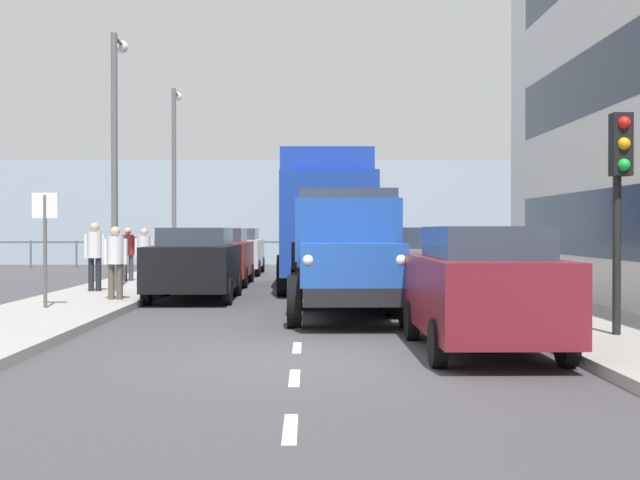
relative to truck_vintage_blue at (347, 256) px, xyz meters
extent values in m
plane|color=#423F44|center=(0.89, -4.35, -1.18)|extent=(80.00, 80.00, 0.00)
cube|color=#9E9993|center=(-3.89, -4.35, -1.10)|extent=(2.62, 35.56, 0.15)
cube|color=#9E9993|center=(5.67, -4.35, -1.10)|extent=(2.62, 35.56, 0.15)
cube|color=silver|center=(0.89, 8.59, -1.17)|extent=(0.12, 1.10, 0.01)
cube|color=silver|center=(0.89, 6.16, -1.17)|extent=(0.12, 1.10, 0.01)
cube|color=silver|center=(0.89, 3.73, -1.17)|extent=(0.12, 1.10, 0.01)
cube|color=silver|center=(0.89, 0.98, -1.17)|extent=(0.12, 1.10, 0.01)
cube|color=silver|center=(0.89, -1.40, -1.17)|extent=(0.12, 1.10, 0.01)
cube|color=silver|center=(0.89, -4.12, -1.17)|extent=(0.12, 1.10, 0.01)
cube|color=silver|center=(0.89, -7.00, -1.17)|extent=(0.12, 1.10, 0.01)
cube|color=silver|center=(0.89, -9.57, -1.17)|extent=(0.12, 1.10, 0.01)
cube|color=silver|center=(0.89, -11.98, -1.17)|extent=(0.12, 1.10, 0.01)
cube|color=silver|center=(0.89, -14.93, -1.17)|extent=(0.12, 1.10, 0.01)
cube|color=silver|center=(0.89, -17.30, -1.17)|extent=(0.12, 1.10, 0.01)
cube|color=silver|center=(0.89, -19.60, -1.17)|extent=(0.12, 1.10, 0.01)
cube|color=#8C9EAD|center=(0.89, -25.14, 1.32)|extent=(80.00, 0.80, 5.00)
cylinder|color=#4C5156|center=(-13.11, -21.54, -0.58)|extent=(0.08, 0.08, 1.20)
cylinder|color=#4C5156|center=(-11.11, -21.54, -0.58)|extent=(0.08, 0.08, 1.20)
cylinder|color=#4C5156|center=(-9.11, -21.54, -0.58)|extent=(0.08, 0.08, 1.20)
cylinder|color=#4C5156|center=(-7.11, -21.54, -0.58)|extent=(0.08, 0.08, 1.20)
cylinder|color=#4C5156|center=(-5.11, -21.54, -0.58)|extent=(0.08, 0.08, 1.20)
cylinder|color=#4C5156|center=(-3.11, -21.54, -0.58)|extent=(0.08, 0.08, 1.20)
cylinder|color=#4C5156|center=(-1.11, -21.54, -0.58)|extent=(0.08, 0.08, 1.20)
cylinder|color=#4C5156|center=(0.89, -21.54, -0.58)|extent=(0.08, 0.08, 1.20)
cylinder|color=#4C5156|center=(2.89, -21.54, -0.58)|extent=(0.08, 0.08, 1.20)
cylinder|color=#4C5156|center=(4.89, -21.54, -0.58)|extent=(0.08, 0.08, 1.20)
cylinder|color=#4C5156|center=(6.89, -21.54, -0.58)|extent=(0.08, 0.08, 1.20)
cylinder|color=#4C5156|center=(8.89, -21.54, -0.58)|extent=(0.08, 0.08, 1.20)
cylinder|color=#4C5156|center=(10.89, -21.54, -0.58)|extent=(0.08, 0.08, 1.20)
cylinder|color=#4C5156|center=(12.89, -21.54, -0.58)|extent=(0.08, 0.08, 1.20)
cube|color=#4C5156|center=(0.89, -21.54, -0.06)|extent=(28.00, 0.08, 0.08)
cube|color=black|center=(0.00, -0.38, -0.58)|extent=(1.64, 5.60, 0.30)
cube|color=#1E479E|center=(0.00, 1.47, -0.08)|extent=(1.72, 1.90, 0.70)
cube|color=silver|center=(0.00, 2.36, -0.11)|extent=(1.16, 0.08, 0.56)
sphere|color=white|center=(-0.73, 2.36, 0.02)|extent=(0.20, 0.20, 0.20)
sphere|color=white|center=(0.74, 2.36, 0.02)|extent=(0.20, 0.20, 0.20)
cube|color=#1E479E|center=(0.00, -0.04, 0.50)|extent=(1.93, 1.34, 1.15)
cube|color=#2D3847|center=(0.00, -0.04, 0.97)|extent=(1.78, 1.23, 0.56)
cube|color=#2D2319|center=(0.00, -1.72, -0.35)|extent=(2.10, 2.80, 0.16)
cube|color=black|center=(-1.01, -1.72, -0.03)|extent=(0.08, 2.80, 0.56)
cube|color=black|center=(1.01, -1.72, -0.03)|extent=(0.08, 2.80, 0.56)
cylinder|color=black|center=(-0.97, 1.30, -0.73)|extent=(0.24, 0.90, 0.90)
cylinder|color=black|center=(0.97, 1.30, -0.73)|extent=(0.24, 0.90, 0.90)
cylinder|color=black|center=(-0.97, -1.92, -0.73)|extent=(0.24, 0.90, 0.90)
cylinder|color=black|center=(0.97, -1.92, -0.73)|extent=(0.24, 0.90, 0.90)
cube|color=#193899|center=(0.22, -5.49, 0.64)|extent=(2.40, 2.21, 2.60)
cube|color=#2D3847|center=(0.22, -5.49, 1.21)|extent=(2.20, 2.04, 0.80)
cube|color=#1933B2|center=(0.22, -5.49, 2.04)|extent=(1.75, 0.20, 0.16)
cube|color=#193899|center=(0.22, -9.48, 1.19)|extent=(2.50, 5.95, 3.00)
cube|color=black|center=(0.22, -8.55, -0.48)|extent=(2.00, 8.07, 0.36)
cylinder|color=black|center=(-0.93, -5.57, -0.66)|extent=(0.28, 1.04, 1.04)
cylinder|color=black|center=(1.37, -5.57, -0.66)|extent=(0.28, 1.04, 1.04)
cylinder|color=black|center=(-0.93, -9.18, -0.66)|extent=(0.28, 1.04, 1.04)
cylinder|color=black|center=(1.37, -9.18, -0.66)|extent=(0.28, 1.04, 1.04)
cylinder|color=black|center=(-0.93, -11.31, -0.66)|extent=(0.28, 1.04, 1.04)
cylinder|color=black|center=(1.37, -11.31, -0.66)|extent=(0.28, 1.04, 1.04)
cube|color=maroon|center=(-1.63, 4.20, -0.38)|extent=(1.66, 4.12, 1.00)
cube|color=#2D3847|center=(-1.63, 4.40, 0.33)|extent=(1.36, 2.27, 0.42)
cylinder|color=black|center=(-0.84, 2.92, -0.88)|extent=(0.18, 0.60, 0.60)
cylinder|color=black|center=(-2.42, 2.92, -0.88)|extent=(0.18, 0.60, 0.60)
cylinder|color=black|center=(-0.84, 5.48, -0.88)|extent=(0.18, 0.60, 0.60)
cylinder|color=black|center=(-2.42, 5.48, -0.88)|extent=(0.18, 0.60, 0.60)
cube|color=slate|center=(-1.63, -1.90, -0.38)|extent=(1.67, 4.19, 1.00)
cube|color=#2D3847|center=(-1.63, -1.70, 0.33)|extent=(1.37, 2.31, 0.42)
cylinder|color=black|center=(-0.83, -3.20, -0.88)|extent=(0.18, 0.60, 0.60)
cylinder|color=black|center=(-2.42, -3.20, -0.88)|extent=(0.18, 0.60, 0.60)
cylinder|color=black|center=(-0.83, -0.60, -0.88)|extent=(0.18, 0.60, 0.60)
cylinder|color=black|center=(-2.42, -0.60, -0.88)|extent=(0.18, 0.60, 0.60)
cube|color=white|center=(-1.63, -7.23, -0.38)|extent=(1.73, 3.82, 1.00)
cube|color=#2D3847|center=(-1.63, -7.03, 0.33)|extent=(1.41, 2.10, 0.42)
cylinder|color=black|center=(-0.81, -8.41, -0.88)|extent=(0.18, 0.60, 0.60)
cylinder|color=black|center=(-2.45, -8.41, -0.88)|extent=(0.18, 0.60, 0.60)
cylinder|color=black|center=(-0.81, -6.04, -0.88)|extent=(0.18, 0.60, 0.60)
cylinder|color=black|center=(-2.45, -6.04, -0.88)|extent=(0.18, 0.60, 0.60)
cube|color=black|center=(3.41, -4.38, -0.38)|extent=(1.89, 4.30, 1.00)
cube|color=#2D3847|center=(3.41, -4.58, 0.33)|extent=(1.55, 2.36, 0.42)
cylinder|color=black|center=(2.51, -3.05, -0.88)|extent=(0.18, 0.60, 0.60)
cylinder|color=black|center=(4.31, -3.05, -0.88)|extent=(0.18, 0.60, 0.60)
cylinder|color=black|center=(2.51, -5.71, -0.88)|extent=(0.18, 0.60, 0.60)
cylinder|color=black|center=(4.31, -5.71, -0.88)|extent=(0.18, 0.60, 0.60)
cube|color=#B21E1E|center=(3.41, -9.83, -0.38)|extent=(1.82, 4.41, 1.00)
cube|color=#2D3847|center=(3.41, -10.03, 0.33)|extent=(1.49, 2.43, 0.42)
cylinder|color=black|center=(2.55, -8.47, -0.88)|extent=(0.18, 0.60, 0.60)
cylinder|color=black|center=(4.28, -8.47, -0.88)|extent=(0.18, 0.60, 0.60)
cylinder|color=black|center=(2.55, -11.20, -0.88)|extent=(0.18, 0.60, 0.60)
cylinder|color=black|center=(4.28, -11.20, -0.88)|extent=(0.18, 0.60, 0.60)
cube|color=#B7BABF|center=(3.41, -15.94, -0.38)|extent=(1.89, 4.62, 1.00)
cube|color=#2D3847|center=(3.41, -16.14, 0.33)|extent=(1.55, 2.54, 0.42)
cylinder|color=black|center=(2.51, -14.51, -0.88)|extent=(0.18, 0.60, 0.60)
cylinder|color=black|center=(4.31, -14.51, -0.88)|extent=(0.18, 0.60, 0.60)
cylinder|color=black|center=(2.51, -17.37, -0.88)|extent=(0.18, 0.60, 0.60)
cylinder|color=black|center=(4.31, -17.37, -0.88)|extent=(0.18, 0.60, 0.60)
cylinder|color=#4C473D|center=(4.84, -2.78, -0.64)|extent=(0.14, 0.14, 0.77)
cylinder|color=#4C473D|center=(5.02, -2.78, -0.64)|extent=(0.14, 0.14, 0.77)
cylinder|color=silver|center=(4.93, -2.78, 0.05)|extent=(0.34, 0.34, 0.61)
cylinder|color=silver|center=(4.71, -2.78, 0.02)|extent=(0.09, 0.09, 0.56)
cylinder|color=silver|center=(5.15, -2.78, 0.02)|extent=(0.09, 0.09, 0.56)
sphere|color=tan|center=(4.93, -2.78, 0.46)|extent=(0.21, 0.21, 0.21)
cylinder|color=black|center=(5.93, -5.31, -0.62)|extent=(0.14, 0.14, 0.82)
cylinder|color=black|center=(6.11, -5.31, -0.62)|extent=(0.14, 0.14, 0.82)
cylinder|color=silver|center=(6.02, -5.31, 0.12)|extent=(0.34, 0.34, 0.65)
cylinder|color=silver|center=(5.80, -5.31, 0.09)|extent=(0.09, 0.09, 0.60)
cylinder|color=silver|center=(6.24, -5.31, 0.09)|extent=(0.09, 0.09, 0.60)
sphere|color=tan|center=(6.02, -5.31, 0.56)|extent=(0.22, 0.22, 0.22)
cylinder|color=#4C473D|center=(5.09, -7.32, -0.65)|extent=(0.14, 0.14, 0.76)
cylinder|color=#4C473D|center=(5.27, -7.32, -0.65)|extent=(0.14, 0.14, 0.76)
cylinder|color=silver|center=(5.18, -7.32, 0.03)|extent=(0.34, 0.34, 0.60)
cylinder|color=silver|center=(4.96, -7.32, 0.00)|extent=(0.09, 0.09, 0.55)
cylinder|color=silver|center=(5.40, -7.32, 0.00)|extent=(0.09, 0.09, 0.55)
sphere|color=tan|center=(5.18, -7.32, 0.43)|extent=(0.21, 0.21, 0.21)
cylinder|color=#383342|center=(6.00, -9.54, -0.64)|extent=(0.14, 0.14, 0.77)
cylinder|color=#383342|center=(6.18, -9.54, -0.64)|extent=(0.14, 0.14, 0.77)
cylinder|color=maroon|center=(6.09, -9.54, 0.04)|extent=(0.34, 0.34, 0.61)
cylinder|color=maroon|center=(5.87, -9.54, 0.01)|extent=(0.09, 0.09, 0.56)
cylinder|color=maroon|center=(6.31, -9.54, 0.01)|extent=(0.09, 0.09, 0.56)
sphere|color=tan|center=(6.09, -9.54, 0.45)|extent=(0.21, 0.21, 0.21)
cylinder|color=#4C473D|center=(5.25, -12.63, -0.65)|extent=(0.14, 0.14, 0.77)
cylinder|color=#4C473D|center=(5.43, -12.63, -0.65)|extent=(0.14, 0.14, 0.77)
cylinder|color=gray|center=(5.34, -12.63, 0.04)|extent=(0.34, 0.34, 0.61)
cylinder|color=gray|center=(5.12, -12.63, 0.01)|extent=(0.09, 0.09, 0.56)
cylinder|color=gray|center=(5.56, -12.63, 0.01)|extent=(0.09, 0.09, 0.56)
sphere|color=tan|center=(5.34, -12.63, 0.45)|extent=(0.21, 0.21, 0.21)
cylinder|color=black|center=(-3.76, 3.49, 0.57)|extent=(0.12, 0.12, 3.20)
cube|color=black|center=(-3.76, 3.63, 1.72)|extent=(0.28, 0.24, 0.90)
sphere|color=red|center=(-3.76, 3.75, 2.02)|extent=(0.18, 0.18, 0.18)
sphere|color=orange|center=(-3.76, 3.75, 1.72)|extent=(0.18, 0.18, 0.18)
sphere|color=green|center=(-3.76, 3.75, 1.42)|extent=(0.18, 0.18, 0.18)
cylinder|color=#59595B|center=(5.54, -5.38, 2.17)|extent=(0.16, 0.16, 6.41)
cylinder|color=#59595B|center=(5.54, -5.83, 5.28)|extent=(0.10, 0.90, 0.10)
sphere|color=silver|center=(5.54, -6.28, 5.23)|extent=(0.32, 0.32, 0.32)
cylinder|color=#59595B|center=(5.57, -14.99, 2.29)|extent=(0.16, 0.16, 6.64)
cylinder|color=#59595B|center=(5.57, -15.44, 5.51)|extent=(0.10, 0.90, 0.10)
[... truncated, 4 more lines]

